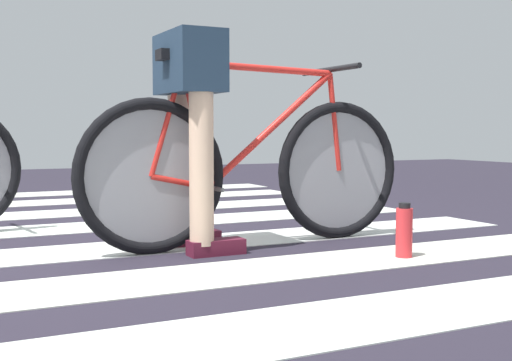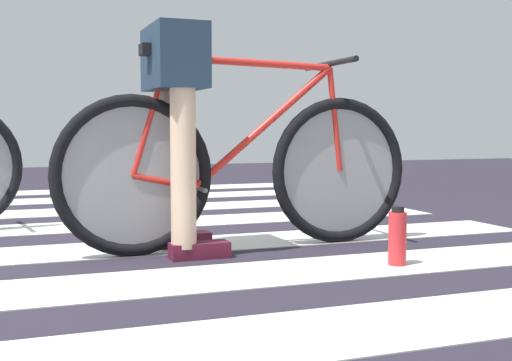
# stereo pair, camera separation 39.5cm
# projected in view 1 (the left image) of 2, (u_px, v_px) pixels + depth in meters

# --- Properties ---
(ground) EXTENTS (18.00, 14.00, 0.02)m
(ground) POSITION_uv_depth(u_px,v_px,m) (21.00, 254.00, 3.12)
(ground) COLOR #27232F
(crosswalk_markings) EXTENTS (5.38, 5.76, 0.00)m
(crosswalk_markings) POSITION_uv_depth(u_px,v_px,m) (26.00, 242.00, 3.36)
(crosswalk_markings) COLOR silver
(crosswalk_markings) RESTS_ON ground
(bicycle_1_of_2) EXTENTS (1.74, 0.52, 0.93)m
(bicycle_1_of_2) POSITION_uv_depth(u_px,v_px,m) (251.00, 168.00, 3.24)
(bicycle_1_of_2) COLOR black
(bicycle_1_of_2) RESTS_ON ground
(cyclist_1_of_2) EXTENTS (0.31, 0.41, 1.02)m
(cyclist_1_of_2) POSITION_uv_depth(u_px,v_px,m) (191.00, 111.00, 3.08)
(cyclist_1_of_2) COLOR beige
(cyclist_1_of_2) RESTS_ON ground
(water_bottle) EXTENTS (0.07, 0.07, 0.25)m
(water_bottle) POSITION_uv_depth(u_px,v_px,m) (404.00, 232.00, 2.95)
(water_bottle) COLOR red
(water_bottle) RESTS_ON ground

